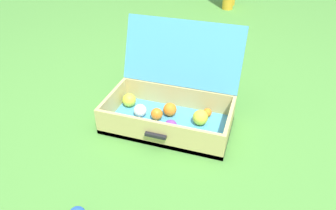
{
  "coord_description": "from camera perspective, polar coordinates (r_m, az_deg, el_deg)",
  "views": [
    {
      "loc": [
        0.37,
        -1.26,
        1.05
      ],
      "look_at": [
        -0.05,
        0.02,
        0.14
      ],
      "focal_mm": 32.84,
      "sensor_mm": 36.0,
      "label": 1
    }
  ],
  "objects": [
    {
      "name": "open_suitcase",
      "position": [
        1.69,
        0.44,
        0.56
      ],
      "size": [
        0.68,
        0.54,
        0.5
      ],
      "color": "#4799C6",
      "rests_on": "ground"
    },
    {
      "name": "ground_plane",
      "position": [
        1.68,
        1.3,
        -4.58
      ],
      "size": [
        16.0,
        16.0,
        0.0
      ],
      "primitive_type": "plane",
      "color": "#4C8C38"
    }
  ]
}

